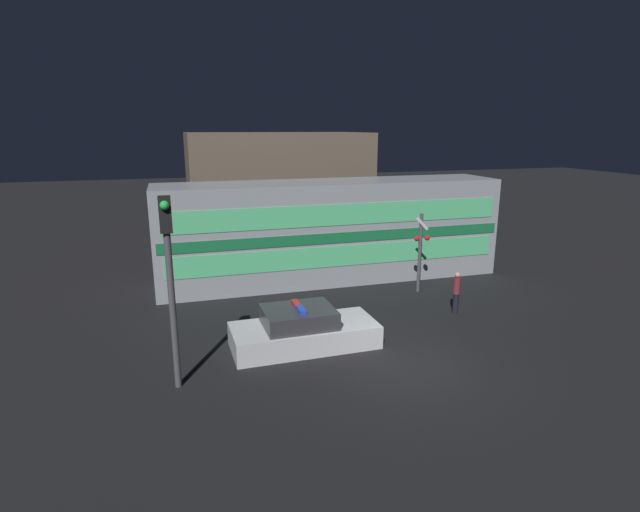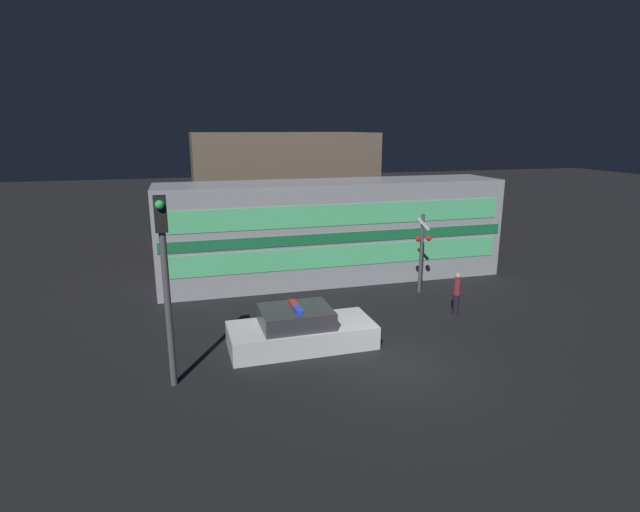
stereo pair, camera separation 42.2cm
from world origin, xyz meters
The scene contains 7 objects.
ground_plane centered at (0.00, 0.00, 0.00)m, with size 120.00×120.00×0.00m, color black.
train centered at (0.65, 8.91, 2.22)m, with size 15.26×3.00×4.43m.
police_car centered at (-2.46, 2.16, 0.52)m, with size 4.58×2.01×1.39m.
pedestrian centered at (3.73, 3.35, 0.81)m, with size 0.26×0.26×1.57m.
crossing_signal_near centered at (3.58, 6.00, 1.84)m, with size 0.69×0.32×3.31m.
traffic_light_corner centered at (-6.30, 0.66, 3.20)m, with size 0.30×0.46×5.09m.
building_left centered at (-0.01, 17.18, 3.22)m, with size 10.23×5.84×6.43m.
Camera 1 is at (-6.16, -11.94, 6.69)m, focal length 28.00 mm.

